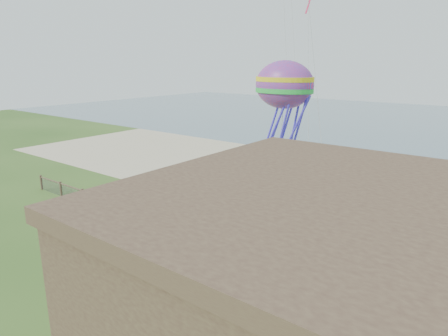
{
  "coord_description": "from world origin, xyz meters",
  "views": [
    {
      "loc": [
        13.67,
        -9.88,
        10.39
      ],
      "look_at": [
        -0.18,
        8.0,
        4.36
      ],
      "focal_mm": 32.0,
      "sensor_mm": 36.0,
      "label": 1
    }
  ],
  "objects": [
    {
      "name": "ground",
      "position": [
        0.0,
        0.0,
        0.0
      ],
      "size": [
        160.0,
        160.0,
        0.0
      ],
      "primitive_type": "plane",
      "color": "#30521C",
      "rests_on": "ground"
    },
    {
      "name": "sand_beach",
      "position": [
        0.0,
        22.0,
        0.0
      ],
      "size": [
        72.0,
        20.0,
        0.02
      ],
      "primitive_type": "cube",
      "color": "#C8BA90",
      "rests_on": "ground"
    },
    {
      "name": "ocean",
      "position": [
        0.0,
        66.0,
        0.0
      ],
      "size": [
        160.0,
        68.0,
        0.02
      ],
      "primitive_type": "cube",
      "color": "slate",
      "rests_on": "ground"
    },
    {
      "name": "chainlink_fence",
      "position": [
        0.0,
        6.0,
        0.55
      ],
      "size": [
        36.2,
        0.2,
        1.25
      ],
      "primitive_type": null,
      "color": "brown",
      "rests_on": "ground"
    },
    {
      "name": "picnic_table",
      "position": [
        2.49,
        4.09,
        0.37
      ],
      "size": [
        2.01,
        1.71,
        0.73
      ],
      "primitive_type": null,
      "rotation": [
        0.0,
        0.0,
        0.26
      ],
      "color": "brown",
      "rests_on": "ground"
    },
    {
      "name": "octopus_kite",
      "position": [
        2.18,
        10.56,
        7.25
      ],
      "size": [
        4.1,
        3.37,
        7.31
      ],
      "primitive_type": null,
      "rotation": [
        0.0,
        0.0,
        0.27
      ],
      "color": "#EE2557"
    }
  ]
}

